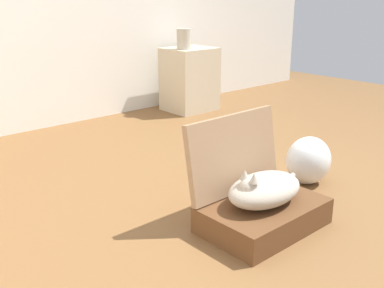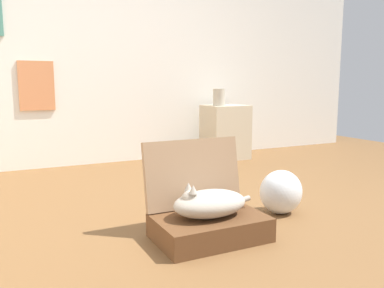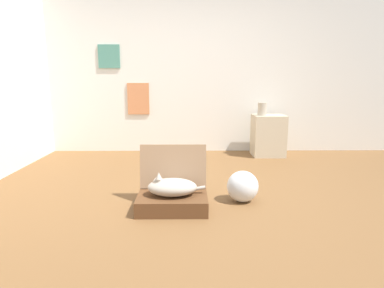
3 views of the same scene
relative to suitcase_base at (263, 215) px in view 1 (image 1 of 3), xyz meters
name	(u,v)px [view 1 (image 1 of 3)]	position (x,y,z in m)	size (l,w,h in m)	color
ground_plane	(262,193)	(0.33, 0.28, -0.07)	(7.68, 7.68, 0.00)	brown
suitcase_base	(263,215)	(0.00, 0.00, 0.00)	(0.63, 0.41, 0.14)	brown
suitcase_lid	(234,154)	(0.00, 0.22, 0.28)	(0.63, 0.41, 0.04)	#9B7756
cat	(264,189)	(-0.01, 0.00, 0.15)	(0.52, 0.28, 0.20)	#B2A899
plastic_bag_white	(308,160)	(0.66, 0.19, 0.08)	(0.30, 0.26, 0.30)	silver
side_table	(190,79)	(1.37, 2.13, 0.25)	(0.48, 0.42, 0.63)	beige
vase_tall	(184,39)	(1.26, 2.08, 0.66)	(0.13, 0.13, 0.19)	#B7AD99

